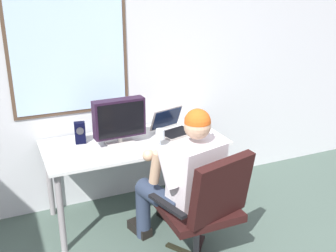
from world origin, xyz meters
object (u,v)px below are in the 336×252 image
object	(u,v)px
person_seated	(184,177)
laptop	(172,126)
wine_glass	(160,135)
desk	(135,150)
crt_monitor	(119,119)
desk_speaker	(80,133)
office_chair	(207,203)

from	to	relation	value
person_seated	laptop	distance (m)	0.75
person_seated	wine_glass	size ratio (longest dim) A/B	7.97
desk	crt_monitor	distance (m)	0.33
desk	laptop	distance (m)	0.42
person_seated	wine_glass	world-z (taller)	person_seated
person_seated	desk_speaker	size ratio (longest dim) A/B	6.42
desk	laptop	xyz separation A→B (m)	(0.39, 0.08, 0.14)
laptop	desk_speaker	bearing A→B (deg)	174.93
person_seated	crt_monitor	xyz separation A→B (m)	(-0.30, 0.62, 0.31)
desk	wine_glass	distance (m)	0.31
crt_monitor	desk_speaker	xyz separation A→B (m)	(-0.30, 0.15, -0.13)
office_chair	laptop	world-z (taller)	laptop
office_chair	crt_monitor	world-z (taller)	crt_monitor
laptop	wine_glass	distance (m)	0.35
office_chair	wine_glass	world-z (taller)	office_chair
desk	desk_speaker	xyz separation A→B (m)	(-0.43, 0.15, 0.17)
office_chair	wine_glass	size ratio (longest dim) A/B	6.15
office_chair	desk_speaker	world-z (taller)	office_chair
crt_monitor	wine_glass	xyz separation A→B (m)	(0.29, -0.19, -0.12)
desk	office_chair	distance (m)	0.92
office_chair	laptop	bearing A→B (deg)	80.60
desk	wine_glass	bearing A→B (deg)	-49.28
person_seated	wine_glass	xyz separation A→B (m)	(-0.01, 0.43, 0.19)
person_seated	crt_monitor	size ratio (longest dim) A/B	2.74
office_chair	person_seated	distance (m)	0.29
crt_monitor	wine_glass	bearing A→B (deg)	-32.70
laptop	desk	bearing A→B (deg)	-169.00
crt_monitor	desk_speaker	distance (m)	0.36
desk	crt_monitor	xyz separation A→B (m)	(-0.13, -0.00, 0.30)
crt_monitor	laptop	xyz separation A→B (m)	(0.52, 0.08, -0.16)
person_seated	crt_monitor	distance (m)	0.75
laptop	person_seated	bearing A→B (deg)	-107.52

